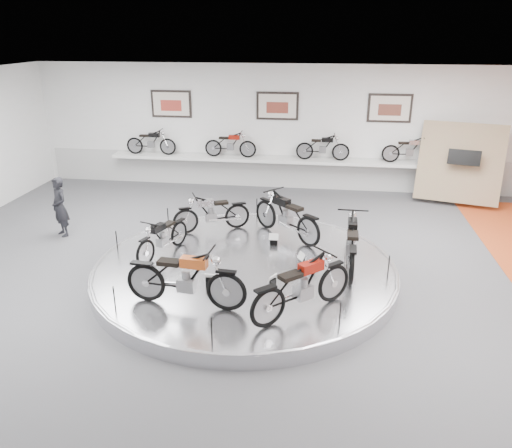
# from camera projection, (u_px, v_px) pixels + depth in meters

# --- Properties ---
(floor) EXTENTS (16.00, 16.00, 0.00)m
(floor) POSITION_uv_depth(u_px,v_px,m) (243.00, 283.00, 10.45)
(floor) COLOR #4F4F52
(floor) RESTS_ON ground
(ceiling) EXTENTS (16.00, 16.00, 0.00)m
(ceiling) POSITION_uv_depth(u_px,v_px,m) (241.00, 87.00, 9.00)
(ceiling) COLOR white
(ceiling) RESTS_ON wall_back
(wall_back) EXTENTS (16.00, 0.00, 16.00)m
(wall_back) POSITION_uv_depth(u_px,v_px,m) (277.00, 128.00, 16.19)
(wall_back) COLOR white
(wall_back) RESTS_ON floor
(dado_band) EXTENTS (15.68, 0.04, 1.10)m
(dado_band) POSITION_uv_depth(u_px,v_px,m) (276.00, 171.00, 16.69)
(dado_band) COLOR #BCBCBA
(dado_band) RESTS_ON floor
(display_platform) EXTENTS (6.40, 6.40, 0.30)m
(display_platform) POSITION_uv_depth(u_px,v_px,m) (245.00, 271.00, 10.67)
(display_platform) COLOR silver
(display_platform) RESTS_ON floor
(platform_rim) EXTENTS (6.40, 6.40, 0.10)m
(platform_rim) POSITION_uv_depth(u_px,v_px,m) (245.00, 266.00, 10.63)
(platform_rim) COLOR #B2B2BA
(platform_rim) RESTS_ON display_platform
(shelf) EXTENTS (11.00, 0.55, 0.10)m
(shelf) POSITION_uv_depth(u_px,v_px,m) (276.00, 160.00, 16.27)
(shelf) COLOR silver
(shelf) RESTS_ON wall_back
(poster_left) EXTENTS (1.35, 0.06, 0.88)m
(poster_left) POSITION_uv_depth(u_px,v_px,m) (171.00, 104.00, 16.35)
(poster_left) COLOR beige
(poster_left) RESTS_ON wall_back
(poster_center) EXTENTS (1.35, 0.06, 0.88)m
(poster_center) POSITION_uv_depth(u_px,v_px,m) (277.00, 106.00, 15.90)
(poster_center) COLOR beige
(poster_center) RESTS_ON wall_back
(poster_right) EXTENTS (1.35, 0.06, 0.88)m
(poster_right) POSITION_uv_depth(u_px,v_px,m) (390.00, 108.00, 15.44)
(poster_right) COLOR beige
(poster_right) RESTS_ON wall_back
(display_panel) EXTENTS (2.56, 1.52, 2.30)m
(display_panel) POSITION_uv_depth(u_px,v_px,m) (460.00, 163.00, 14.91)
(display_panel) COLOR #8F8058
(display_panel) RESTS_ON floor
(shelf_bike_a) EXTENTS (1.22, 0.43, 0.73)m
(shelf_bike_a) POSITION_uv_depth(u_px,v_px,m) (151.00, 144.00, 16.66)
(shelf_bike_a) COLOR black
(shelf_bike_a) RESTS_ON shelf
(shelf_bike_b) EXTENTS (1.22, 0.43, 0.73)m
(shelf_bike_b) POSITION_uv_depth(u_px,v_px,m) (230.00, 146.00, 16.31)
(shelf_bike_b) COLOR maroon
(shelf_bike_b) RESTS_ON shelf
(shelf_bike_c) EXTENTS (1.22, 0.43, 0.73)m
(shelf_bike_c) POSITION_uv_depth(u_px,v_px,m) (323.00, 149.00, 15.93)
(shelf_bike_c) COLOR black
(shelf_bike_c) RESTS_ON shelf
(shelf_bike_d) EXTENTS (1.22, 0.43, 0.73)m
(shelf_bike_d) POSITION_uv_depth(u_px,v_px,m) (410.00, 152.00, 15.58)
(shelf_bike_d) COLOR #AFAFB4
(shelf_bike_d) RESTS_ON shelf
(bike_a) EXTENTS (1.83, 1.75, 1.10)m
(bike_a) POSITION_uv_depth(u_px,v_px,m) (286.00, 215.00, 11.84)
(bike_a) COLOR black
(bike_a) RESTS_ON display_platform
(bike_b) EXTENTS (1.72, 1.20, 0.96)m
(bike_b) POSITION_uv_depth(u_px,v_px,m) (212.00, 213.00, 12.23)
(bike_b) COLOR #AFAFB4
(bike_b) RESTS_ON display_platform
(bike_c) EXTENTS (1.00, 1.61, 0.89)m
(bike_c) POSITION_uv_depth(u_px,v_px,m) (163.00, 237.00, 10.89)
(bike_c) COLOR black
(bike_c) RESTS_ON display_platform
(bike_d) EXTENTS (1.96, 0.84, 1.13)m
(bike_d) POSITION_uv_depth(u_px,v_px,m) (185.00, 278.00, 8.83)
(bike_d) COLOR #B94B19
(bike_d) RESTS_ON display_platform
(bike_e) EXTENTS (1.81, 1.76, 1.10)m
(bike_e) POSITION_uv_depth(u_px,v_px,m) (303.00, 285.00, 8.59)
(bike_e) COLOR maroon
(bike_e) RESTS_ON display_platform
(bike_f) EXTENTS (0.71, 1.91, 1.11)m
(bike_f) POSITION_uv_depth(u_px,v_px,m) (352.00, 242.00, 10.34)
(bike_f) COLOR black
(bike_f) RESTS_ON display_platform
(visitor) EXTENTS (0.67, 0.64, 1.54)m
(visitor) POSITION_uv_depth(u_px,v_px,m) (60.00, 207.00, 12.65)
(visitor) COLOR black
(visitor) RESTS_ON floor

